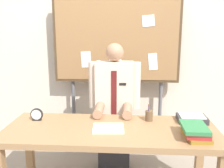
{
  "coord_description": "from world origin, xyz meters",
  "views": [
    {
      "loc": [
        0.15,
        -2.04,
        1.56
      ],
      "look_at": [
        0.0,
        0.18,
        1.07
      ],
      "focal_mm": 40.56,
      "sensor_mm": 36.0,
      "label": 1
    }
  ],
  "objects": [
    {
      "name": "pen_holder",
      "position": [
        0.34,
        0.2,
        0.77
      ],
      "size": [
        0.07,
        0.07,
        0.16
      ],
      "color": "brown",
      "rests_on": "desk"
    },
    {
      "name": "desk",
      "position": [
        0.0,
        0.0,
        0.64
      ],
      "size": [
        1.83,
        0.71,
        0.72
      ],
      "color": "#9E754C",
      "rests_on": "ground_plane"
    },
    {
      "name": "paper_tray",
      "position": [
        0.74,
        0.21,
        0.75
      ],
      "size": [
        0.26,
        0.2,
        0.06
      ],
      "color": "#333338",
      "rests_on": "desk"
    },
    {
      "name": "back_wall",
      "position": [
        0.0,
        1.19,
        1.35
      ],
      "size": [
        6.4,
        0.08,
        2.7
      ],
      "primitive_type": "cube",
      "color": "beige",
      "rests_on": "ground_plane"
    },
    {
      "name": "person",
      "position": [
        0.0,
        0.59,
        0.66
      ],
      "size": [
        0.55,
        0.56,
        1.42
      ],
      "color": "#2D2D33",
      "rests_on": "ground_plane"
    },
    {
      "name": "desk_clock",
      "position": [
        -0.7,
        0.14,
        0.78
      ],
      "size": [
        0.11,
        0.04,
        0.11
      ],
      "color": "black",
      "rests_on": "desk"
    },
    {
      "name": "open_notebook",
      "position": [
        -0.02,
        -0.02,
        0.73
      ],
      "size": [
        0.28,
        0.24,
        0.01
      ],
      "primitive_type": "cube",
      "rotation": [
        0.0,
        0.0,
        0.07
      ],
      "color": "white",
      "rests_on": "desk"
    },
    {
      "name": "bulletin_board",
      "position": [
        0.0,
        0.99,
        1.4
      ],
      "size": [
        1.5,
        0.09,
        1.92
      ],
      "color": "#4C3823",
      "rests_on": "ground_plane"
    },
    {
      "name": "book_stack",
      "position": [
        0.68,
        -0.15,
        0.78
      ],
      "size": [
        0.21,
        0.29,
        0.1
      ],
      "color": "olive",
      "rests_on": "desk"
    }
  ]
}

